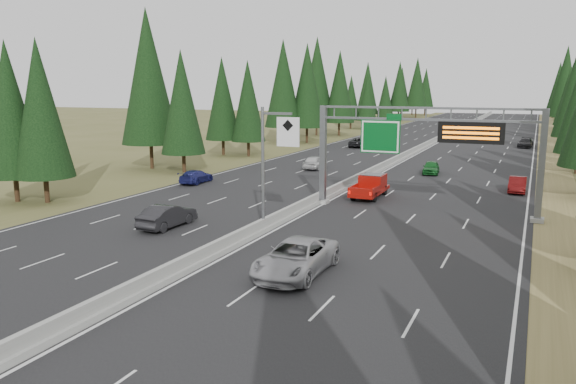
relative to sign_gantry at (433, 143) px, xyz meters
name	(u,v)px	position (x,y,z in m)	size (l,w,h in m)	color
road	(423,149)	(-8.92, 45.12, -5.23)	(32.00, 260.00, 0.08)	black
shoulder_right	(551,154)	(8.88, 45.12, -5.24)	(3.60, 260.00, 0.06)	olive
shoulder_left	(315,144)	(-26.72, 45.12, -5.24)	(3.60, 260.00, 0.06)	#4E5025
median_barrier	(423,146)	(-8.92, 45.12, -4.85)	(0.70, 260.00, 0.85)	gray
sign_gantry	(433,143)	(0.00, 0.00, 0.00)	(16.75, 0.98, 7.80)	slate
hov_sign_pole	(271,161)	(-8.33, -9.92, -0.54)	(2.80, 0.50, 8.00)	slate
tree_row_left	(282,89)	(-30.92, 41.13, 3.74)	(12.35, 239.76, 18.94)	black
silver_minivan	(296,258)	(-3.66, -16.80, -4.34)	(2.83, 6.13, 1.70)	#9E9EA2
red_pickup	(371,185)	(-5.77, 4.46, -4.15)	(2.06, 5.78, 1.88)	black
car_ahead_green	(431,167)	(-3.36, 19.63, -4.49)	(1.65, 4.10, 1.40)	#155D20
car_ahead_dkred	(517,185)	(5.58, 11.70, -4.51)	(1.45, 4.15, 1.37)	#550C0C
car_ahead_dkgrey	(525,143)	(5.28, 53.32, -4.49)	(1.97, 4.85, 1.41)	black
car_ahead_white	(459,132)	(-6.98, 71.66, -4.41)	(2.57, 5.58, 1.55)	#B8B8B8
car_ahead_far	(472,126)	(-6.82, 91.36, -4.54)	(1.54, 3.82, 1.30)	black
car_onc_near	(167,216)	(-15.26, -11.47, -4.42)	(1.63, 4.67, 1.54)	black
car_onc_blue	(196,176)	(-23.29, 4.28, -4.54)	(1.81, 4.44, 1.29)	navy
car_onc_white	(315,162)	(-16.23, 18.14, -4.42)	(1.82, 4.52, 1.54)	silver
car_onc_far	(360,142)	(-18.52, 43.34, -4.44)	(2.47, 5.36, 1.49)	black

